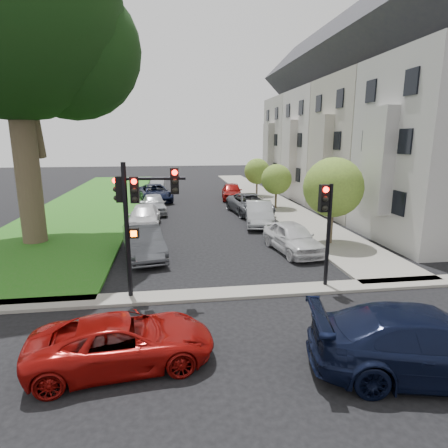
{
  "coord_description": "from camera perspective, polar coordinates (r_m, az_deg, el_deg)",
  "views": [
    {
      "loc": [
        -2.27,
        -10.71,
        5.63
      ],
      "look_at": [
        0.0,
        5.0,
        2.0
      ],
      "focal_mm": 30.0,
      "sensor_mm": 36.0,
      "label": 1
    }
  ],
  "objects": [
    {
      "name": "ground",
      "position": [
        12.31,
        3.43,
        -14.35
      ],
      "size": [
        140.0,
        140.0,
        0.0
      ],
      "primitive_type": "plane",
      "color": "black",
      "rests_on": "ground"
    },
    {
      "name": "grass_strip",
      "position": [
        35.8,
        -18.97,
        3.23
      ],
      "size": [
        8.0,
        44.0,
        0.12
      ],
      "primitive_type": "cube",
      "color": "#366223",
      "rests_on": "ground"
    },
    {
      "name": "sidewalk_right",
      "position": [
        36.3,
        6.29,
        3.98
      ],
      "size": [
        3.5,
        44.0,
        0.12
      ],
      "primitive_type": "cube",
      "color": "gray",
      "rests_on": "ground"
    },
    {
      "name": "sidewalk_cross",
      "position": [
        14.07,
        1.77,
        -10.46
      ],
      "size": [
        60.0,
        1.0,
        0.12
      ],
      "primitive_type": "cube",
      "color": "gray",
      "rests_on": "ground"
    },
    {
      "name": "house_a",
      "position": [
        23.84,
        30.97,
        14.25
      ],
      "size": [
        7.7,
        7.55,
        15.97
      ],
      "color": "#98968F",
      "rests_on": "ground"
    },
    {
      "name": "house_b",
      "position": [
        30.09,
        21.8,
        14.48
      ],
      "size": [
        7.7,
        7.55,
        15.97
      ],
      "color": "#BAB19A",
      "rests_on": "ground"
    },
    {
      "name": "house_c",
      "position": [
        36.81,
        15.87,
        14.44
      ],
      "size": [
        7.7,
        7.55,
        15.97
      ],
      "color": "beige",
      "rests_on": "ground"
    },
    {
      "name": "house_d",
      "position": [
        43.78,
        11.81,
        14.33
      ],
      "size": [
        7.7,
        7.55,
        15.97
      ],
      "color": "gray",
      "rests_on": "ground"
    },
    {
      "name": "eucalyptus",
      "position": [
        23.26,
        -30.21,
        26.81
      ],
      "size": [
        12.26,
        11.12,
        17.36
      ],
      "color": "brown",
      "rests_on": "ground"
    },
    {
      "name": "small_tree_a",
      "position": [
        20.52,
        16.3,
        5.37
      ],
      "size": [
        3.14,
        3.14,
        4.71
      ],
      "color": "brown",
      "rests_on": "ground"
    },
    {
      "name": "small_tree_b",
      "position": [
        30.55,
        7.99,
        6.75
      ],
      "size": [
        2.44,
        2.44,
        3.66
      ],
      "color": "brown",
      "rests_on": "ground"
    },
    {
      "name": "small_tree_c",
      "position": [
        37.09,
        5.07,
        8.0
      ],
      "size": [
        2.51,
        2.51,
        3.77
      ],
      "color": "brown",
      "rests_on": "ground"
    },
    {
      "name": "traffic_signal_main",
      "position": [
        13.19,
        -13.1,
        2.63
      ],
      "size": [
        2.38,
        0.62,
        4.87
      ],
      "color": "black",
      "rests_on": "ground"
    },
    {
      "name": "traffic_signal_secondary",
      "position": [
        14.39,
        15.28,
        1.1
      ],
      "size": [
        0.5,
        0.41,
        4.02
      ],
      "color": "black",
      "rests_on": "ground"
    },
    {
      "name": "car_cross_near",
      "position": [
        10.21,
        -15.09,
        -16.89
      ],
      "size": [
        4.81,
        2.66,
        1.27
      ],
      "primitive_type": "imported",
      "rotation": [
        0.0,
        0.0,
        1.69
      ],
      "color": "maroon",
      "rests_on": "ground"
    },
    {
      "name": "car_cross_far",
      "position": [
        10.63,
        28.79,
        -15.72
      ],
      "size": [
        6.04,
        3.43,
        1.65
      ],
      "primitive_type": "imported",
      "rotation": [
        0.0,
        0.0,
        1.36
      ],
      "color": "black",
      "rests_on": "ground"
    },
    {
      "name": "car_parked_0",
      "position": [
        19.21,
        10.4,
        -2.03
      ],
      "size": [
        2.34,
        4.64,
        1.51
      ],
      "primitive_type": "imported",
      "rotation": [
        0.0,
        0.0,
        0.13
      ],
      "color": "silver",
      "rests_on": "ground"
    },
    {
      "name": "car_parked_1",
      "position": [
        24.91,
        5.33,
        1.6
      ],
      "size": [
        2.43,
        4.97,
        1.57
      ],
      "primitive_type": "imported",
      "rotation": [
        0.0,
        0.0,
        -0.17
      ],
      "color": "#999BA0",
      "rests_on": "ground"
    },
    {
      "name": "car_parked_2",
      "position": [
        28.58,
        3.98,
        3.05
      ],
      "size": [
        3.12,
        5.74,
        1.53
      ],
      "primitive_type": "imported",
      "rotation": [
        0.0,
        0.0,
        0.11
      ],
      "color": "#3F4247",
      "rests_on": "ground"
    },
    {
      "name": "car_parked_3",
      "position": [
        35.41,
        1.2,
        5.01
      ],
      "size": [
        2.36,
        4.77,
        1.56
      ],
      "primitive_type": "imported",
      "rotation": [
        0.0,
        0.0,
        -0.12
      ],
      "color": "maroon",
      "rests_on": "ground"
    },
    {
      "name": "car_parked_5",
      "position": [
        18.5,
        -12.16,
        -2.66
      ],
      "size": [
        2.5,
        4.88,
        1.53
      ],
      "primitive_type": "imported",
      "rotation": [
        0.0,
        0.0,
        0.2
      ],
      "color": "#3F4247",
      "rests_on": "ground"
    },
    {
      "name": "car_parked_6",
      "position": [
        24.71,
        -12.06,
        1.08
      ],
      "size": [
        2.0,
        4.83,
        1.4
      ],
      "primitive_type": "imported",
      "rotation": [
        0.0,
        0.0,
        -0.01
      ],
      "color": "silver",
      "rests_on": "ground"
    },
    {
      "name": "car_parked_7",
      "position": [
        29.24,
        -10.62,
        3.05
      ],
      "size": [
        2.16,
        4.55,
        1.5
      ],
      "primitive_type": "imported",
      "rotation": [
        0.0,
        0.0,
        0.09
      ],
      "color": "#999BA0",
      "rests_on": "ground"
    },
    {
      "name": "car_parked_8",
      "position": [
        34.92,
        -10.47,
        4.68
      ],
      "size": [
        3.68,
        6.0,
        1.55
      ],
      "primitive_type": "imported",
      "rotation": [
        0.0,
        0.0,
        0.21
      ],
      "color": "black",
      "rests_on": "ground"
    },
    {
      "name": "car_parked_9",
      "position": [
        41.02,
        -10.05,
        5.76
      ],
      "size": [
        1.81,
        4.28,
        1.37
      ],
      "primitive_type": "imported",
      "rotation": [
        0.0,
        0.0,
        -0.09
      ],
      "color": "#999BA0",
      "rests_on": "ground"
    }
  ]
}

